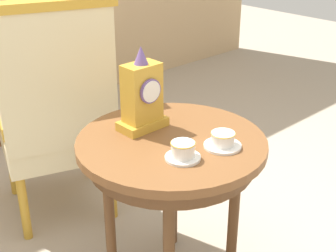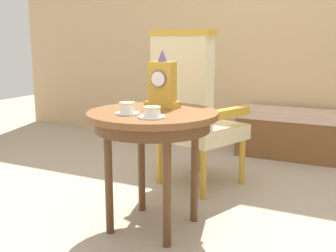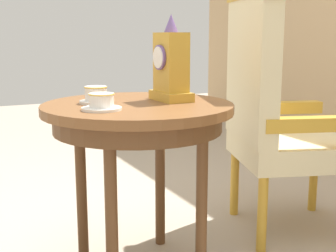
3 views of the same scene
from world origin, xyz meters
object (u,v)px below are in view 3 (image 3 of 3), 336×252
teacup_left (96,95)px  mantel_clock (171,66)px  armchair (274,111)px  teacup_right (102,103)px  side_table (138,124)px

teacup_left → mantel_clock: mantel_clock is taller
mantel_clock → armchair: armchair is taller
mantel_clock → armchair: size_ratio=0.29×
teacup_right → mantel_clock: mantel_clock is taller
side_table → mantel_clock: bearing=96.0°
side_table → teacup_left: size_ratio=5.76×
teacup_right → mantel_clock: bearing=108.6°
side_table → armchair: size_ratio=0.64×
teacup_left → mantel_clock: (0.06, 0.29, 0.10)m
mantel_clock → teacup_left: bearing=-101.9°
teacup_right → armchair: 0.92m
side_table → teacup_left: bearing=-118.7°
teacup_right → side_table: bearing=118.0°
mantel_clock → side_table: bearing=-84.0°
teacup_right → armchair: (-0.17, 0.90, -0.12)m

